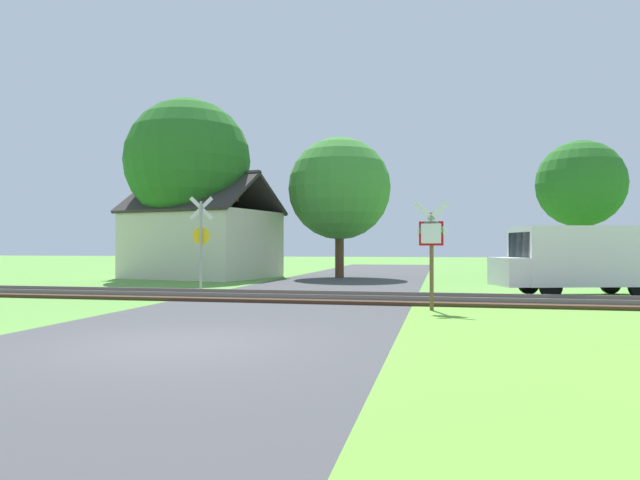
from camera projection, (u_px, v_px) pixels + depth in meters
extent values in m
plane|color=#5B933D|center=(172.00, 345.00, 9.19)|extent=(160.00, 160.00, 0.00)
cube|color=#424244|center=(220.00, 328.00, 11.15)|extent=(6.98, 80.00, 0.01)
cube|color=#422D1E|center=(297.00, 298.00, 17.13)|extent=(60.00, 2.60, 0.10)
cube|color=slate|center=(303.00, 292.00, 17.84)|extent=(60.00, 0.08, 0.12)
cube|color=slate|center=(291.00, 296.00, 16.43)|extent=(60.00, 0.08, 0.12)
cylinder|color=brown|center=(432.00, 261.00, 14.18)|extent=(0.10, 0.10, 2.44)
cube|color=red|center=(431.00, 233.00, 14.12)|extent=(0.60, 0.10, 0.60)
cube|color=white|center=(431.00, 233.00, 14.10)|extent=(0.49, 0.07, 0.49)
cube|color=white|center=(431.00, 218.00, 14.13)|extent=(0.87, 0.13, 0.88)
cube|color=white|center=(431.00, 218.00, 14.13)|extent=(0.87, 0.13, 0.88)
cylinder|color=#9E9EA5|center=(201.00, 246.00, 20.91)|extent=(0.09, 0.09, 3.26)
cube|color=white|center=(201.00, 208.00, 20.99)|extent=(0.86, 0.23, 0.88)
cube|color=white|center=(201.00, 208.00, 20.99)|extent=(0.86, 0.23, 0.88)
cylinder|color=yellow|center=(201.00, 236.00, 20.98)|extent=(0.63, 0.17, 0.64)
cube|color=beige|center=(202.00, 245.00, 29.31)|extent=(7.64, 6.74, 3.39)
cube|color=#332D2D|center=(186.00, 192.00, 28.13)|extent=(7.42, 4.56, 2.12)
cube|color=#332D2D|center=(218.00, 196.00, 30.55)|extent=(7.42, 4.56, 2.12)
cube|color=brown|center=(232.00, 190.00, 28.56)|extent=(0.60, 0.60, 1.10)
cylinder|color=#513823|center=(339.00, 252.00, 29.30)|extent=(0.45, 0.45, 2.62)
sphere|color=#3D8433|center=(339.00, 188.00, 29.34)|extent=(5.27, 5.27, 5.27)
cylinder|color=#513823|center=(581.00, 247.00, 29.34)|extent=(0.44, 0.44, 3.16)
sphere|color=#286B23|center=(580.00, 184.00, 29.38)|extent=(4.47, 4.47, 4.47)
cylinder|color=#513823|center=(188.00, 243.00, 28.71)|extent=(0.46, 0.46, 3.54)
sphere|color=#286B23|center=(188.00, 161.00, 28.76)|extent=(6.29, 6.29, 6.29)
cube|color=white|center=(582.00, 256.00, 18.39)|extent=(4.56, 3.00, 1.90)
cube|color=white|center=(508.00, 272.00, 18.21)|extent=(1.18, 1.93, 0.90)
cube|color=#19232D|center=(519.00, 246.00, 18.24)|extent=(0.49, 1.56, 0.85)
cube|color=navy|center=(567.00, 265.00, 19.34)|extent=(3.63, 1.07, 0.16)
cylinder|color=black|center=(529.00, 284.00, 19.05)|extent=(0.70, 0.36, 0.68)
cylinder|color=black|center=(551.00, 287.00, 17.50)|extent=(0.70, 0.36, 0.68)
cylinder|color=black|center=(610.00, 284.00, 19.26)|extent=(0.70, 0.36, 0.68)
cylinder|color=black|center=(640.00, 287.00, 17.71)|extent=(0.70, 0.36, 0.68)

